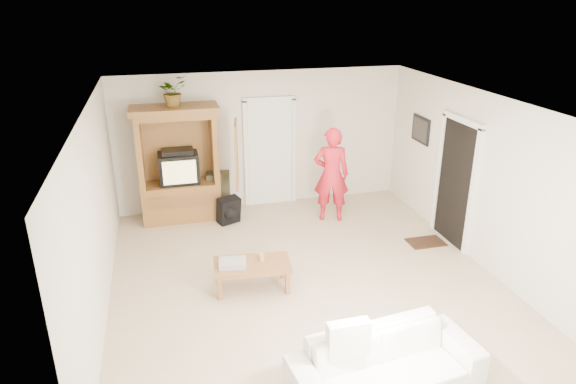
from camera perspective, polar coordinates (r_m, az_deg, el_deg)
name	(u,v)px	position (r m, az deg, el deg)	size (l,w,h in m)	color
floor	(304,278)	(7.67, 1.84, -9.57)	(6.00, 6.00, 0.00)	tan
ceiling	(307,103)	(6.71, 2.10, 9.83)	(6.00, 6.00, 0.00)	white
wall_back	(262,140)	(9.85, -2.93, 5.82)	(5.50, 5.50, 0.00)	silver
wall_front	(403,324)	(4.63, 12.69, -14.11)	(5.50, 5.50, 0.00)	silver
wall_left	(96,217)	(6.89, -20.59, -2.61)	(6.00, 6.00, 0.00)	silver
wall_right	(481,180)	(8.25, 20.64, 1.29)	(6.00, 6.00, 0.00)	silver
armoire	(180,171)	(9.47, -11.86, 2.25)	(1.82, 1.14, 2.10)	olive
door_back	(270,154)	(9.93, -2.02, 4.28)	(0.85, 0.05, 2.04)	white
doorway_right	(456,184)	(8.79, 18.12, 0.88)	(0.05, 0.90, 2.04)	black
framed_picture	(421,130)	(9.69, 14.54, 6.73)	(0.03, 0.60, 0.48)	black
doormat	(426,242)	(8.97, 15.07, -5.40)	(0.60, 0.40, 0.02)	#382316
plant	(173,91)	(9.08, -12.70, 10.86)	(0.47, 0.41, 0.52)	#4C7238
man	(331,175)	(9.25, 4.83, 1.94)	(0.64, 0.42, 1.74)	red
sofa	(386,363)	(5.78, 10.83, -18.21)	(2.04, 0.80, 0.60)	white
coffee_table	(252,266)	(7.28, -4.00, -8.26)	(1.12, 0.69, 0.40)	brown
towel	(233,263)	(7.20, -6.17, -7.86)	(0.38, 0.28, 0.08)	#F85267
candle	(262,257)	(7.30, -2.96, -7.25)	(0.08, 0.08, 0.10)	tan
backpack_black	(229,211)	(9.34, -6.61, -2.09)	(0.39, 0.23, 0.48)	black
backpack_olive	(219,193)	(9.75, -7.68, -0.09)	(0.42, 0.31, 0.80)	#47442B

